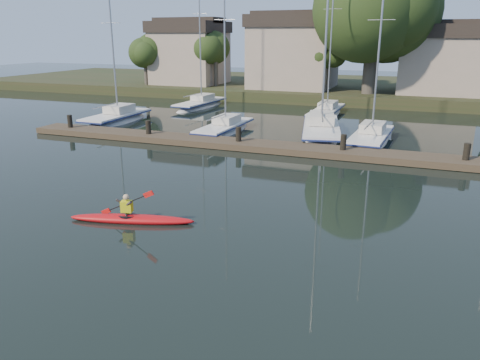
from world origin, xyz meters
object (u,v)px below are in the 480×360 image
(sailboat_1, at_px, (224,135))
(sailboat_0, at_px, (117,125))
(sailboat_5, at_px, (201,109))
(kayak, at_px, (131,217))
(sailboat_6, at_px, (326,117))
(sailboat_2, at_px, (321,138))
(dock, at_px, (288,148))
(sailboat_3, at_px, (370,145))

(sailboat_1, bearing_deg, sailboat_0, 177.45)
(sailboat_1, xyz_separation_m, sailboat_5, (-6.45, 9.85, -0.00))
(sailboat_1, distance_m, sailboat_5, 11.77)
(kayak, bearing_deg, sailboat_6, 70.11)
(sailboat_5, bearing_deg, kayak, -65.90)
(sailboat_0, bearing_deg, sailboat_5, 74.08)
(sailboat_5, height_order, sailboat_6, sailboat_6)
(sailboat_0, bearing_deg, sailboat_2, 2.40)
(sailboat_2, bearing_deg, sailboat_5, 134.53)
(sailboat_5, bearing_deg, sailboat_2, -29.88)
(sailboat_0, xyz_separation_m, sailboat_5, (2.57, 9.20, 0.03))
(kayak, relative_size, sailboat_2, 0.27)
(dock, distance_m, sailboat_2, 5.27)
(sailboat_0, distance_m, sailboat_2, 15.31)
(sailboat_0, bearing_deg, sailboat_1, -4.45)
(dock, bearing_deg, kayak, -101.59)
(dock, distance_m, sailboat_5, 18.14)
(dock, bearing_deg, sailboat_6, 91.69)
(dock, xyz_separation_m, sailboat_5, (-11.93, 13.67, -0.38))
(sailboat_3, height_order, sailboat_6, sailboat_6)
(dock, xyz_separation_m, sailboat_0, (-14.50, 4.47, -0.41))
(kayak, relative_size, sailboat_6, 0.32)
(sailboat_6, bearing_deg, dock, -87.21)
(kayak, height_order, sailboat_1, sailboat_1)
(sailboat_1, bearing_deg, sailboat_5, 124.79)
(dock, relative_size, sailboat_5, 2.46)
(sailboat_6, bearing_deg, sailboat_5, 178.93)
(sailboat_1, bearing_deg, sailboat_6, 63.17)
(sailboat_6, bearing_deg, sailboat_0, -147.07)
(kayak, bearing_deg, sailboat_5, 95.10)
(sailboat_3, xyz_separation_m, sailboat_5, (-15.99, 9.59, 0.01))
(sailboat_3, bearing_deg, sailboat_5, 152.43)
(sailboat_3, xyz_separation_m, sailboat_6, (-4.45, 9.15, 0.02))
(sailboat_1, bearing_deg, sailboat_2, 13.95)
(sailboat_1, xyz_separation_m, sailboat_6, (5.09, 9.41, 0.01))
(kayak, height_order, sailboat_6, sailboat_6)
(sailboat_1, distance_m, sailboat_3, 9.55)
(kayak, bearing_deg, sailboat_0, 111.07)
(sailboat_2, bearing_deg, sailboat_1, -179.45)
(sailboat_0, xyz_separation_m, sailboat_1, (9.02, -0.65, 0.03))
(sailboat_0, relative_size, sailboat_5, 0.90)
(sailboat_6, bearing_deg, sailboat_3, -62.96)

